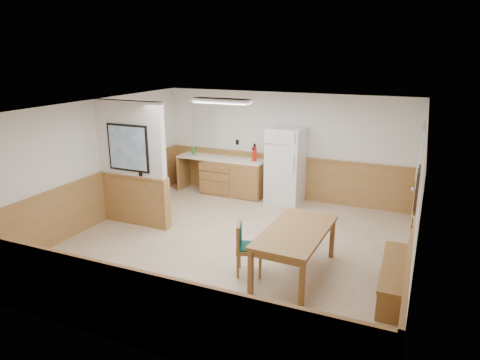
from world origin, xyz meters
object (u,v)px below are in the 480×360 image
at_px(refrigerator, 285,166).
at_px(dining_table, 296,236).
at_px(fire_extinguisher, 255,153).
at_px(dining_chair, 244,244).
at_px(soap_bottle, 193,151).
at_px(dining_bench, 394,272).

relative_size(refrigerator, dining_table, 0.97).
bearing_deg(fire_extinguisher, dining_chair, -88.09).
height_order(dining_table, fire_extinguisher, fire_extinguisher).
bearing_deg(dining_chair, fire_extinguisher, 89.92).
relative_size(dining_table, dining_chair, 2.13).
distance_m(dining_table, dining_chair, 0.81).
bearing_deg(fire_extinguisher, soap_bottle, 162.86).
height_order(refrigerator, dining_bench, refrigerator).
height_order(dining_table, dining_bench, dining_table).
relative_size(dining_chair, fire_extinguisher, 2.04).
distance_m(refrigerator, dining_bench, 4.15).
bearing_deg(dining_table, fire_extinguisher, 123.70).
height_order(refrigerator, fire_extinguisher, refrigerator).
height_order(refrigerator, dining_table, refrigerator).
xyz_separation_m(refrigerator, dining_bench, (2.64, -3.15, -0.54)).
bearing_deg(fire_extinguisher, refrigerator, -21.38).
relative_size(dining_table, dining_bench, 1.10).
relative_size(refrigerator, fire_extinguisher, 4.23).
height_order(dining_chair, fire_extinguisher, fire_extinguisher).
bearing_deg(dining_bench, dining_table, 179.96).
bearing_deg(soap_bottle, dining_table, -41.96).
bearing_deg(refrigerator, dining_table, -66.90).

